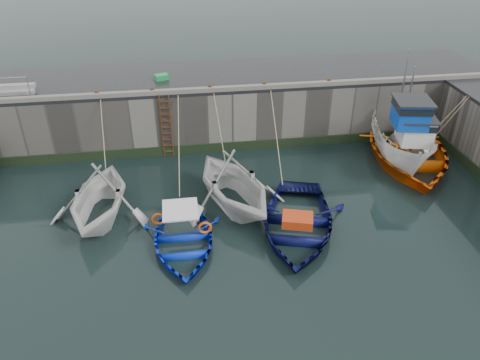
{
  "coord_description": "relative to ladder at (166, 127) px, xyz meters",
  "views": [
    {
      "loc": [
        -1.48,
        -10.76,
        11.2
      ],
      "look_at": [
        0.88,
        5.22,
        1.2
      ],
      "focal_mm": 35.0,
      "sensor_mm": 36.0,
      "label": 1
    }
  ],
  "objects": [
    {
      "name": "ground",
      "position": [
        2.0,
        -9.91,
        -1.59
      ],
      "size": [
        120.0,
        120.0,
        0.0
      ],
      "primitive_type": "plane",
      "color": "black",
      "rests_on": "ground"
    },
    {
      "name": "quay_back",
      "position": [
        2.0,
        2.59,
        -0.09
      ],
      "size": [
        30.0,
        5.0,
        3.0
      ],
      "primitive_type": "cube",
      "color": "slate",
      "rests_on": "ground"
    },
    {
      "name": "road_back",
      "position": [
        2.0,
        2.59,
        1.49
      ],
      "size": [
        30.0,
        5.0,
        0.16
      ],
      "primitive_type": "cube",
      "color": "black",
      "rests_on": "quay_back"
    },
    {
      "name": "kerb_back",
      "position": [
        2.0,
        0.24,
        1.67
      ],
      "size": [
        30.0,
        0.3,
        0.2
      ],
      "primitive_type": "cube",
      "color": "slate",
      "rests_on": "road_back"
    },
    {
      "name": "algae_back",
      "position": [
        2.0,
        0.05,
        -1.34
      ],
      "size": [
        30.0,
        0.08,
        0.5
      ],
      "primitive_type": "cube",
      "color": "black",
      "rests_on": "ground"
    },
    {
      "name": "ladder",
      "position": [
        0.0,
        0.0,
        0.0
      ],
      "size": [
        0.51,
        0.08,
        3.2
      ],
      "color": "#3F1E0F",
      "rests_on": "ground"
    },
    {
      "name": "boat_near_white",
      "position": [
        -2.77,
        -4.73,
        -1.59
      ],
      "size": [
        4.83,
        5.39,
        2.56
      ],
      "primitive_type": "imported",
      "rotation": [
        0.0,
        0.0,
        -0.14
      ],
      "color": "silver",
      "rests_on": "ground"
    },
    {
      "name": "boat_near_white_rope",
      "position": [
        -2.77,
        -1.07,
        -1.59
      ],
      "size": [
        0.04,
        3.48,
        3.1
      ],
      "primitive_type": null,
      "color": "tan",
      "rests_on": "ground"
    },
    {
      "name": "boat_near_blue",
      "position": [
        0.39,
        -7.0,
        -1.59
      ],
      "size": [
        3.35,
        4.69,
        0.97
      ],
      "primitive_type": "imported",
      "rotation": [
        0.0,
        0.0,
        -0.0
      ],
      "color": "#0D2DC8",
      "rests_on": "ground"
    },
    {
      "name": "boat_near_blue_rope",
      "position": [
        0.39,
        -2.21,
        -1.59
      ],
      "size": [
        0.04,
        5.27,
        3.1
      ],
      "primitive_type": null,
      "color": "tan",
      "rests_on": "ground"
    },
    {
      "name": "boat_near_blacktrim",
      "position": [
        2.59,
        -4.7,
        -1.59
      ],
      "size": [
        6.03,
        6.46,
        2.75
      ],
      "primitive_type": "imported",
      "rotation": [
        0.0,
        0.0,
        0.35
      ],
      "color": "silver",
      "rests_on": "ground"
    },
    {
      "name": "boat_near_blacktrim_rope",
      "position": [
        2.59,
        -1.06,
        -1.59
      ],
      "size": [
        0.04,
        3.46,
        3.1
      ],
      "primitive_type": null,
      "color": "tan",
      "rests_on": "ground"
    },
    {
      "name": "boat_near_navy",
      "position": [
        4.79,
        -6.74,
        -1.59
      ],
      "size": [
        5.48,
        6.6,
        1.18
      ],
      "primitive_type": "imported",
      "rotation": [
        0.0,
        0.0,
        -0.28
      ],
      "color": "#0A0E42",
      "rests_on": "ground"
    },
    {
      "name": "boat_near_navy_rope",
      "position": [
        4.79,
        -2.08,
        -1.59
      ],
      "size": [
        0.04,
        5.04,
        3.1
      ],
      "primitive_type": null,
      "color": "tan",
      "rests_on": "ground"
    },
    {
      "name": "boat_far_white",
      "position": [
        11.1,
        -1.97,
        -0.57
      ],
      "size": [
        3.44,
        6.53,
        5.4
      ],
      "rotation": [
        0.0,
        0.0,
        -0.19
      ],
      "color": "silver",
      "rests_on": "ground"
    },
    {
      "name": "boat_far_orange",
      "position": [
        11.49,
        -1.95,
        -1.08
      ],
      "size": [
        6.83,
        8.52,
        4.57
      ],
      "rotation": [
        0.0,
        0.0,
        -0.2
      ],
      "color": "orange",
      "rests_on": "ground"
    },
    {
      "name": "fish_crate",
      "position": [
        -0.07,
        2.21,
        1.7
      ],
      "size": [
        0.74,
        0.59,
        0.27
      ],
      "primitive_type": "cube",
      "rotation": [
        0.0,
        0.0,
        0.28
      ],
      "color": "green",
      "rests_on": "road_back"
    },
    {
      "name": "railing",
      "position": [
        -6.75,
        1.33,
        1.77
      ],
      "size": [
        1.6,
        1.05,
        1.0
      ],
      "color": "#A5A8AD",
      "rests_on": "road_back"
    },
    {
      "name": "bollard_a",
      "position": [
        -3.0,
        0.34,
        1.71
      ],
      "size": [
        0.18,
        0.18,
        0.28
      ],
      "primitive_type": "cylinder",
      "color": "#3F1E0F",
      "rests_on": "road_back"
    },
    {
      "name": "bollard_b",
      "position": [
        -0.5,
        0.34,
        1.71
      ],
      "size": [
        0.18,
        0.18,
        0.28
      ],
      "primitive_type": "cylinder",
      "color": "#3F1E0F",
      "rests_on": "road_back"
    },
    {
      "name": "bollard_c",
      "position": [
        2.2,
        0.34,
        1.71
      ],
      "size": [
        0.18,
        0.18,
        0.28
      ],
      "primitive_type": "cylinder",
      "color": "#3F1E0F",
      "rests_on": "road_back"
    },
    {
      "name": "bollard_d",
      "position": [
        4.8,
        0.34,
        1.71
      ],
      "size": [
        0.18,
        0.18,
        0.28
      ],
      "primitive_type": "cylinder",
      "color": "#3F1E0F",
      "rests_on": "road_back"
    },
    {
      "name": "bollard_e",
      "position": [
        8.0,
        0.34,
        1.71
      ],
      "size": [
        0.18,
        0.18,
        0.28
      ],
      "primitive_type": "cylinder",
      "color": "#3F1E0F",
      "rests_on": "road_back"
    }
  ]
}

